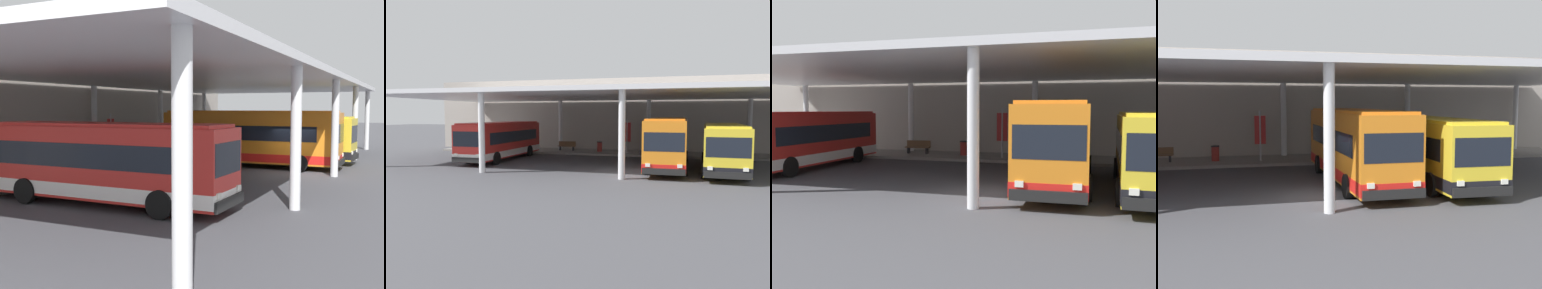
# 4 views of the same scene
# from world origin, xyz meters

# --- Properties ---
(ground_plane) EXTENTS (200.00, 200.00, 0.00)m
(ground_plane) POSITION_xyz_m (0.00, 0.00, 0.00)
(ground_plane) COLOR #47474C
(platform_kerb) EXTENTS (42.00, 4.50, 0.18)m
(platform_kerb) POSITION_xyz_m (0.00, 11.75, 0.09)
(platform_kerb) COLOR gray
(platform_kerb) RESTS_ON ground
(station_building_facade) EXTENTS (48.00, 1.60, 7.56)m
(station_building_facade) POSITION_xyz_m (0.00, 15.00, 3.78)
(station_building_facade) COLOR #ADA399
(station_building_facade) RESTS_ON ground
(canopy_shelter) EXTENTS (40.00, 17.00, 5.55)m
(canopy_shelter) POSITION_xyz_m (0.00, 5.50, 5.29)
(canopy_shelter) COLOR silver
(canopy_shelter) RESTS_ON ground
(bus_second_bay) EXTENTS (2.75, 11.34, 3.57)m
(bus_second_bay) POSITION_xyz_m (2.41, 3.13, 1.84)
(bus_second_bay) COLOR orange
(bus_second_bay) RESTS_ON ground
(bus_middle_bay) EXTENTS (3.02, 10.62, 3.17)m
(bus_middle_bay) POSITION_xyz_m (6.03, 2.33, 1.66)
(bus_middle_bay) COLOR yellow
(bus_middle_bay) RESTS_ON ground
(bench_waiting) EXTENTS (1.80, 0.45, 0.92)m
(bench_waiting) POSITION_xyz_m (-7.99, 11.82, 0.66)
(bench_waiting) COLOR brown
(bench_waiting) RESTS_ON platform_kerb
(trash_bin) EXTENTS (0.52, 0.52, 0.98)m
(trash_bin) POSITION_xyz_m (-4.56, 11.64, 0.68)
(trash_bin) COLOR maroon
(trash_bin) RESTS_ON platform_kerb
(banner_sign) EXTENTS (0.70, 0.12, 3.20)m
(banner_sign) POSITION_xyz_m (-1.75, 10.94, 1.98)
(banner_sign) COLOR #B2B2B7
(banner_sign) RESTS_ON platform_kerb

